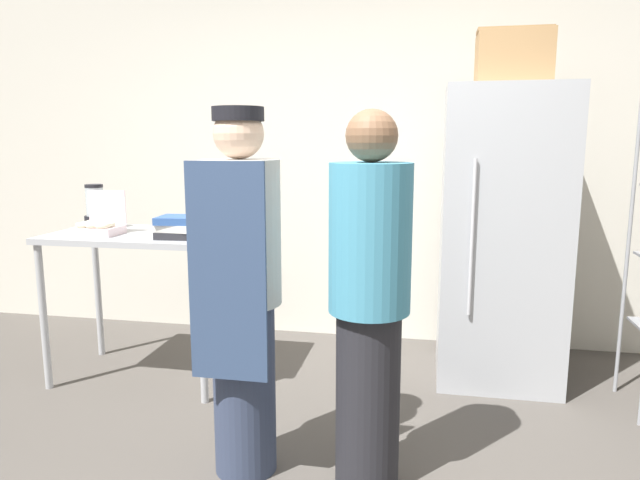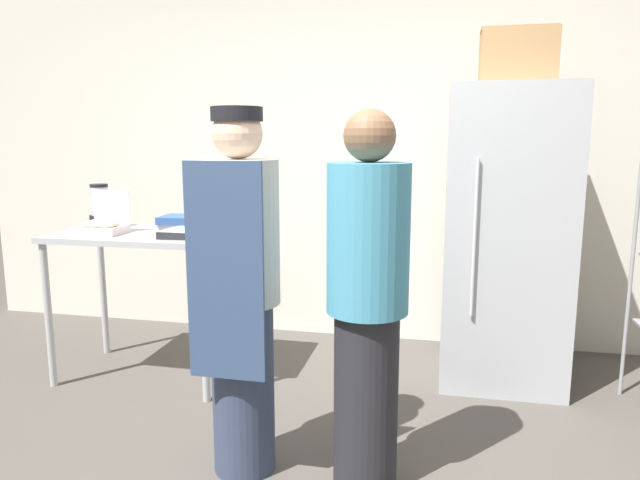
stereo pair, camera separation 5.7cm
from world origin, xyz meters
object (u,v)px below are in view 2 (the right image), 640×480
object	(u,v)px
person_customer	(367,302)
donut_box	(102,226)
cardboard_storage_box	(517,57)
refrigerator	(505,238)
person_baker	(241,290)
binder_stack	(187,227)
blender_pitcher	(100,208)

from	to	relation	value
person_customer	donut_box	bearing A→B (deg)	155.69
cardboard_storage_box	person_customer	distance (m)	1.85
refrigerator	person_baker	bearing A→B (deg)	-133.44
binder_stack	cardboard_storage_box	bearing A→B (deg)	15.62
donut_box	cardboard_storage_box	world-z (taller)	cardboard_storage_box
person_baker	person_customer	xyz separation A→B (m)	(0.56, 0.01, -0.02)
blender_pitcher	person_customer	size ratio (longest dim) A/B	0.18
binder_stack	cardboard_storage_box	xyz separation A→B (m)	(1.85, 0.52, 0.97)
refrigerator	blender_pitcher	xyz separation A→B (m)	(-2.55, -0.29, 0.15)
donut_box	binder_stack	size ratio (longest dim) A/B	0.84
person_customer	refrigerator	bearing A→B (deg)	62.47
refrigerator	blender_pitcher	distance (m)	2.57
donut_box	cardboard_storage_box	xyz separation A→B (m)	(2.41, 0.50, 0.98)
blender_pitcher	person_customer	bearing A→B (deg)	-28.02
refrigerator	blender_pitcher	bearing A→B (deg)	-173.41
donut_box	cardboard_storage_box	bearing A→B (deg)	11.81
refrigerator	binder_stack	distance (m)	1.92
binder_stack	blender_pitcher	bearing A→B (deg)	161.95
blender_pitcher	binder_stack	world-z (taller)	blender_pitcher
blender_pitcher	person_baker	bearing A→B (deg)	-37.23
cardboard_storage_box	person_baker	size ratio (longest dim) A/B	0.26
refrigerator	donut_box	xyz separation A→B (m)	(-2.40, -0.51, 0.08)
person_baker	cardboard_storage_box	bearing A→B (deg)	46.15
blender_pitcher	person_customer	xyz separation A→B (m)	(1.88, -1.00, -0.23)
binder_stack	cardboard_storage_box	size ratio (longest dim) A/B	0.74
refrigerator	donut_box	size ratio (longest dim) A/B	6.99
person_baker	donut_box	bearing A→B (deg)	146.13
binder_stack	donut_box	bearing A→B (deg)	178.70
person_customer	person_baker	bearing A→B (deg)	-179.44
blender_pitcher	cardboard_storage_box	distance (m)	2.73
blender_pitcher	person_baker	world-z (taller)	person_baker
donut_box	blender_pitcher	xyz separation A→B (m)	(-0.15, 0.22, 0.08)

